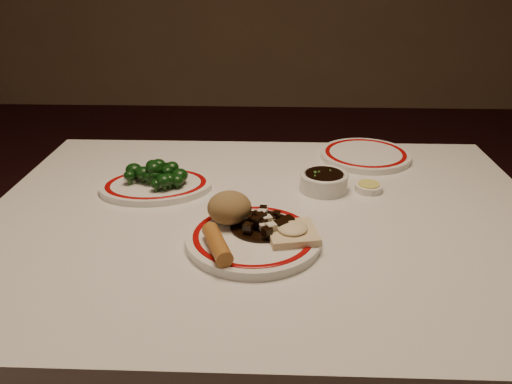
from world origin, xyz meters
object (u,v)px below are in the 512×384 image
at_px(spring_roll, 217,244).
at_px(broccoli_plate, 156,186).
at_px(broccoli_pile, 157,173).
at_px(soy_bowl, 324,182).
at_px(rice_mound, 229,208).
at_px(stirfry_heap, 264,223).
at_px(main_plate, 254,238).
at_px(dining_table, 265,250).
at_px(fried_wonton, 292,232).

xyz_separation_m(spring_roll, broccoli_plate, (-0.18, 0.29, -0.02)).
xyz_separation_m(broccoli_pile, soy_bowl, (0.39, 0.01, -0.02)).
bearing_deg(rice_mound, stirfry_heap, -16.83).
xyz_separation_m(rice_mound, stirfry_heap, (0.07, -0.02, -0.02)).
bearing_deg(main_plate, rice_mound, 135.70).
xyz_separation_m(spring_roll, broccoli_pile, (-0.17, 0.30, 0.01)).
xyz_separation_m(dining_table, rice_mound, (-0.07, -0.07, 0.14)).
relative_size(dining_table, spring_roll, 10.76).
relative_size(dining_table, rice_mound, 13.76).
bearing_deg(broccoli_plate, dining_table, -23.48).
bearing_deg(main_plate, fried_wonton, -3.71).
bearing_deg(main_plate, stirfry_heap, 57.11).
distance_m(main_plate, rice_mound, 0.08).
distance_m(dining_table, stirfry_heap, 0.15).
relative_size(stirfry_heap, broccoli_pile, 0.83).
xyz_separation_m(stirfry_heap, soy_bowl, (0.14, 0.22, -0.01)).
relative_size(spring_roll, stirfry_heap, 0.88).
height_order(rice_mound, spring_roll, rice_mound).
distance_m(main_plate, broccoli_plate, 0.33).
distance_m(dining_table, broccoli_pile, 0.31).
bearing_deg(stirfry_heap, main_plate, -122.89).
bearing_deg(dining_table, rice_mound, -134.31).
bearing_deg(main_plate, soy_bowl, 57.81).
relative_size(stirfry_heap, soy_bowl, 1.15).
height_order(dining_table, spring_roll, spring_roll).
height_order(dining_table, rice_mound, rice_mound).
distance_m(rice_mound, spring_roll, 0.11).
bearing_deg(soy_bowl, spring_roll, -125.30).
distance_m(broccoli_plate, soy_bowl, 0.39).
xyz_separation_m(spring_roll, soy_bowl, (0.22, 0.30, -0.01)).
distance_m(rice_mound, fried_wonton, 0.13).
relative_size(broccoli_pile, soy_bowl, 1.39).
bearing_deg(dining_table, main_plate, -99.73).
height_order(stirfry_heap, broccoli_pile, broccoli_pile).
distance_m(broccoli_pile, soy_bowl, 0.39).
height_order(broccoli_plate, soy_bowl, soy_bowl).
bearing_deg(fried_wonton, stirfry_heap, 149.22).
height_order(dining_table, broccoli_plate, broccoli_plate).
bearing_deg(soy_bowl, main_plate, -122.19).
bearing_deg(stirfry_heap, dining_table, 88.41).
bearing_deg(rice_mound, spring_roll, -96.90).
xyz_separation_m(main_plate, broccoli_pile, (-0.23, 0.23, 0.03)).
bearing_deg(rice_mound, fried_wonton, -23.45).
distance_m(fried_wonton, soy_bowl, 0.26).
bearing_deg(spring_roll, rice_mound, 62.94).
xyz_separation_m(dining_table, broccoli_pile, (-0.25, 0.11, 0.13)).
bearing_deg(fried_wonton, rice_mound, 156.55).
relative_size(broccoli_plate, soy_bowl, 2.62).
xyz_separation_m(fried_wonton, broccoli_plate, (-0.31, 0.24, -0.02)).
xyz_separation_m(main_plate, fried_wonton, (0.07, -0.00, 0.02)).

